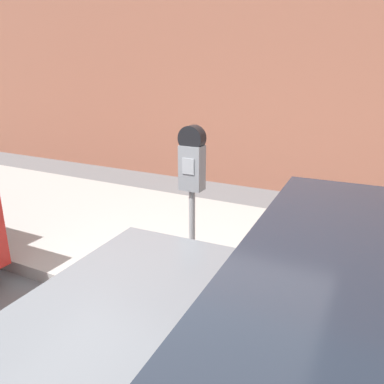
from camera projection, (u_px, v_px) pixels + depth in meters
name	position (u px, v px, depth m)	size (l,w,h in m)	color
sidewalk	(229.00, 251.00, 4.35)	(24.00, 2.80, 0.14)	#9E9B96
building_facade	(302.00, 17.00, 5.93)	(24.00, 0.30, 5.77)	#935642
parking_meter	(192.00, 174.00, 3.07)	(0.21, 0.14, 1.52)	gray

